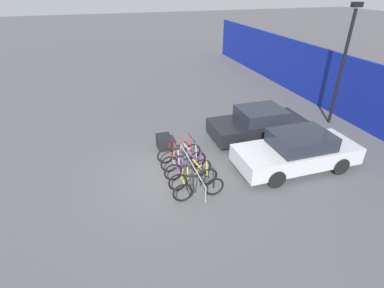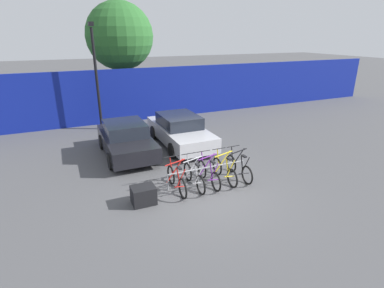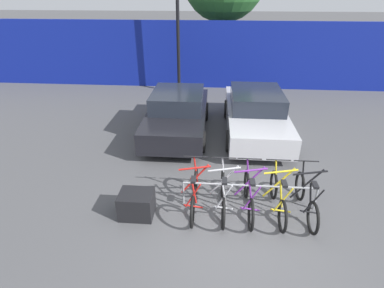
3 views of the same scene
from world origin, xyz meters
TOP-DOWN VIEW (x-y plane):
  - ground_plane at (0.00, 0.00)m, footprint 120.00×120.00m
  - hoarding_wall at (0.00, 9.50)m, footprint 36.00×0.16m
  - bike_rack at (0.25, 0.67)m, footprint 2.90×0.04m
  - bicycle_red at (-0.93, 0.53)m, footprint 0.68×1.71m
  - bicycle_silver at (-0.31, 0.53)m, footprint 0.68×1.71m
  - bicycle_purple at (0.23, 0.53)m, footprint 0.68×1.71m
  - bicycle_yellow at (0.84, 0.53)m, footprint 0.68×1.71m
  - bicycle_black at (1.43, 0.53)m, footprint 0.68×1.71m
  - car_black at (-1.73, 4.29)m, footprint 1.91×4.09m
  - car_silver at (0.78, 4.53)m, footprint 1.91×4.50m
  - lamp_post at (-2.18, 8.50)m, footprint 0.24×0.44m
  - cargo_crate at (-2.11, 0.21)m, footprint 0.70×0.56m

SIDE VIEW (x-z plane):
  - ground_plane at x=0.00m, z-range 0.00..0.00m
  - cargo_crate at x=-2.11m, z-range 0.00..0.55m
  - bicycle_red at x=-0.93m, z-range -0.15..0.90m
  - bicycle_silver at x=-0.31m, z-range -0.15..0.90m
  - bicycle_purple at x=0.23m, z-range -0.15..0.90m
  - bicycle_yellow at x=0.84m, z-range -0.15..0.90m
  - bicycle_black at x=1.43m, z-range -0.15..0.90m
  - bike_rack at x=0.25m, z-range 0.19..0.76m
  - car_black at x=-1.73m, z-range -0.01..1.39m
  - car_silver at x=0.78m, z-range -0.01..1.39m
  - hoarding_wall at x=0.00m, z-range 0.00..3.00m
  - lamp_post at x=-2.18m, z-range 0.35..5.71m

